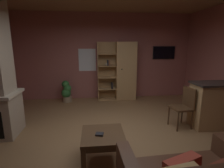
{
  "coord_description": "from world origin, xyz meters",
  "views": [
    {
      "loc": [
        -0.38,
        -3.21,
        1.85
      ],
      "look_at": [
        0.0,
        0.4,
        1.05
      ],
      "focal_mm": 28.47,
      "sensor_mm": 36.0,
      "label": 1
    }
  ],
  "objects_px": {
    "table_book_0": "(99,134)",
    "potted_floor_plant": "(67,92)",
    "kitchen_bar_counter": "(223,104)",
    "dining_chair": "(184,105)",
    "bookshelf_cabinet": "(123,71)",
    "wall_mounted_tv": "(164,53)",
    "coffee_table": "(103,139)"
  },
  "relations": [
    {
      "from": "table_book_0",
      "to": "potted_floor_plant",
      "type": "xyz_separation_m",
      "value": [
        -0.97,
        3.23,
        -0.14
      ]
    },
    {
      "from": "kitchen_bar_counter",
      "to": "potted_floor_plant",
      "type": "distance_m",
      "value": 4.42
    },
    {
      "from": "dining_chair",
      "to": "potted_floor_plant",
      "type": "xyz_separation_m",
      "value": [
        -2.92,
        2.15,
        -0.18
      ]
    },
    {
      "from": "bookshelf_cabinet",
      "to": "dining_chair",
      "type": "distance_m",
      "value": 2.54
    },
    {
      "from": "bookshelf_cabinet",
      "to": "kitchen_bar_counter",
      "type": "bearing_deg",
      "value": -50.63
    },
    {
      "from": "bookshelf_cabinet",
      "to": "wall_mounted_tv",
      "type": "xyz_separation_m",
      "value": [
        1.48,
        0.21,
        0.61
      ]
    },
    {
      "from": "potted_floor_plant",
      "to": "wall_mounted_tv",
      "type": "distance_m",
      "value": 3.62
    },
    {
      "from": "kitchen_bar_counter",
      "to": "table_book_0",
      "type": "distance_m",
      "value": 3.04
    },
    {
      "from": "coffee_table",
      "to": "table_book_0",
      "type": "xyz_separation_m",
      "value": [
        -0.05,
        -0.04,
        0.1
      ]
    },
    {
      "from": "dining_chair",
      "to": "potted_floor_plant",
      "type": "relative_size",
      "value": 1.3
    },
    {
      "from": "kitchen_bar_counter",
      "to": "wall_mounted_tv",
      "type": "height_order",
      "value": "wall_mounted_tv"
    },
    {
      "from": "coffee_table",
      "to": "potted_floor_plant",
      "type": "height_order",
      "value": "potted_floor_plant"
    },
    {
      "from": "dining_chair",
      "to": "wall_mounted_tv",
      "type": "height_order",
      "value": "wall_mounted_tv"
    },
    {
      "from": "kitchen_bar_counter",
      "to": "table_book_0",
      "type": "height_order",
      "value": "kitchen_bar_counter"
    },
    {
      "from": "dining_chair",
      "to": "potted_floor_plant",
      "type": "height_order",
      "value": "dining_chair"
    },
    {
      "from": "kitchen_bar_counter",
      "to": "coffee_table",
      "type": "distance_m",
      "value": 2.98
    },
    {
      "from": "coffee_table",
      "to": "wall_mounted_tv",
      "type": "distance_m",
      "value": 4.41
    },
    {
      "from": "bookshelf_cabinet",
      "to": "coffee_table",
      "type": "distance_m",
      "value": 3.49
    },
    {
      "from": "bookshelf_cabinet",
      "to": "table_book_0",
      "type": "xyz_separation_m",
      "value": [
        -0.94,
        -3.36,
        -0.48
      ]
    },
    {
      "from": "bookshelf_cabinet",
      "to": "coffee_table",
      "type": "height_order",
      "value": "bookshelf_cabinet"
    },
    {
      "from": "bookshelf_cabinet",
      "to": "potted_floor_plant",
      "type": "relative_size",
      "value": 2.75
    },
    {
      "from": "table_book_0",
      "to": "dining_chair",
      "type": "bearing_deg",
      "value": 28.75
    },
    {
      "from": "potted_floor_plant",
      "to": "wall_mounted_tv",
      "type": "relative_size",
      "value": 0.91
    },
    {
      "from": "dining_chair",
      "to": "kitchen_bar_counter",
      "type": "bearing_deg",
      "value": -3.54
    },
    {
      "from": "table_book_0",
      "to": "coffee_table",
      "type": "bearing_deg",
      "value": 33.75
    },
    {
      "from": "bookshelf_cabinet",
      "to": "wall_mounted_tv",
      "type": "distance_m",
      "value": 1.61
    },
    {
      "from": "coffee_table",
      "to": "table_book_0",
      "type": "distance_m",
      "value": 0.12
    },
    {
      "from": "coffee_table",
      "to": "dining_chair",
      "type": "height_order",
      "value": "dining_chair"
    },
    {
      "from": "coffee_table",
      "to": "bookshelf_cabinet",
      "type": "bearing_deg",
      "value": 75.09
    },
    {
      "from": "table_book_0",
      "to": "potted_floor_plant",
      "type": "height_order",
      "value": "potted_floor_plant"
    },
    {
      "from": "table_book_0",
      "to": "wall_mounted_tv",
      "type": "relative_size",
      "value": 0.15
    },
    {
      "from": "kitchen_bar_counter",
      "to": "wall_mounted_tv",
      "type": "relative_size",
      "value": 1.88
    }
  ]
}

